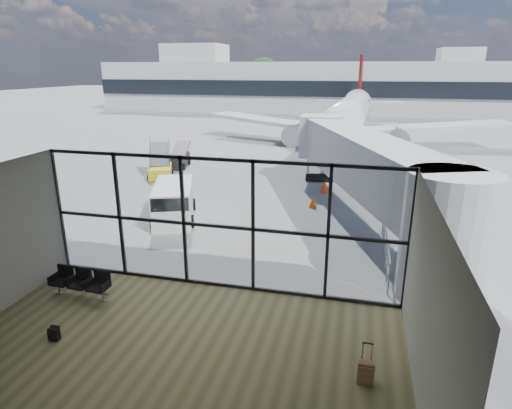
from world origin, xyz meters
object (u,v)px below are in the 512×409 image
at_px(belt_loader, 178,160).
at_px(backpack, 54,334).
at_px(suitcase, 366,372).
at_px(seating_row, 82,281).
at_px(service_van, 174,202).
at_px(airliner, 348,116).
at_px(mobile_stairs, 160,170).

bearing_deg(belt_loader, backpack, -84.94).
xyz_separation_m(suitcase, belt_loader, (-13.81, 20.53, 0.25)).
distance_m(seating_row, belt_loader, 19.08).
bearing_deg(seating_row, backpack, -70.01).
bearing_deg(service_van, backpack, -105.05).
bearing_deg(airliner, seating_row, -99.80).
height_order(seating_row, belt_loader, belt_loader).
bearing_deg(suitcase, seating_row, 167.08).
bearing_deg(suitcase, service_van, 133.56).
xyz_separation_m(suitcase, airliner, (-1.89, 34.28, 2.33)).
bearing_deg(service_van, seating_row, -109.17).
bearing_deg(service_van, belt_loader, 92.75).
relative_size(service_van, mobile_stairs, 1.32).
relative_size(service_van, belt_loader, 1.17).
xyz_separation_m(suitcase, mobile_stairs, (-13.70, 17.34, 0.20)).
relative_size(belt_loader, mobile_stairs, 1.12).
xyz_separation_m(seating_row, backpack, (0.75, -2.36, -0.31)).
xyz_separation_m(airliner, service_van, (-7.31, -24.70, -1.74)).
distance_m(backpack, belt_loader, 21.56).
bearing_deg(service_van, suitcase, -66.25).
bearing_deg(suitcase, belt_loader, 123.66).
relative_size(backpack, service_van, 0.09).
distance_m(seating_row, suitcase, 9.31).
bearing_deg(backpack, service_van, 94.14).
height_order(suitcase, service_van, service_van).
height_order(backpack, suitcase, suitcase).
height_order(service_van, mobile_stairs, mobile_stairs).
distance_m(airliner, service_van, 25.82).
bearing_deg(mobile_stairs, suitcase, -75.38).
relative_size(seating_row, belt_loader, 0.55).
xyz_separation_m(seating_row, suitcase, (9.08, -2.04, -0.20)).
relative_size(seating_row, backpack, 5.05).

